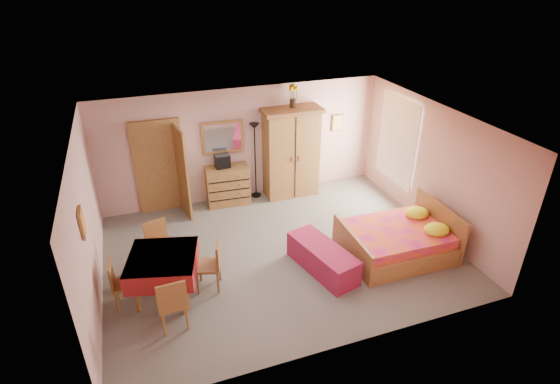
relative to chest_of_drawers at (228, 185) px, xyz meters
name	(u,v)px	position (x,y,z in m)	size (l,w,h in m)	color
floor	(280,252)	(0.48, -2.24, -0.45)	(6.50, 6.50, 0.00)	slate
ceiling	(280,124)	(0.48, -2.24, 2.15)	(6.50, 6.50, 0.00)	brown
wall_back	(243,144)	(0.48, 0.26, 0.85)	(6.50, 0.10, 2.60)	tan
wall_front	(344,277)	(0.48, -4.74, 0.85)	(6.50, 0.10, 2.60)	tan
wall_left	(87,225)	(-2.77, -2.24, 0.85)	(0.10, 5.00, 2.60)	tan
wall_right	(432,167)	(3.73, -2.24, 0.85)	(0.10, 5.00, 2.60)	tan
doorway	(160,167)	(-1.42, 0.23, 0.57)	(1.06, 0.12, 2.15)	#9E6B35
window	(398,140)	(3.69, -1.04, 1.00)	(0.08, 1.40, 1.95)	white
picture_left	(82,223)	(-2.74, -2.84, 1.25)	(0.04, 0.32, 0.42)	orange
picture_back	(338,123)	(2.83, 0.23, 1.10)	(0.30, 0.04, 0.40)	#D8BF59
chest_of_drawers	(228,185)	(0.00, 0.00, 0.00)	(0.96, 0.48, 0.91)	olive
wall_mirror	(223,137)	(0.00, 0.21, 1.10)	(0.93, 0.05, 0.74)	white
stereo	(222,161)	(-0.08, 0.03, 0.60)	(0.32, 0.24, 0.30)	black
floor_lamp	(255,161)	(0.70, 0.12, 0.45)	(0.23, 0.23, 1.81)	black
wardrobe	(291,153)	(1.52, -0.03, 0.60)	(1.35, 0.70, 2.12)	olive
sunflower_vase	(293,96)	(1.58, 0.04, 1.92)	(0.20, 0.20, 0.51)	yellow
bed	(397,233)	(2.53, -3.01, 0.00)	(1.95, 1.53, 0.90)	#C01272
bench	(323,258)	(1.02, -3.00, -0.21)	(0.55, 1.48, 0.49)	maroon
dining_table	(165,275)	(-1.73, -2.73, -0.06)	(1.07, 1.07, 0.79)	maroon
chair_south	(172,301)	(-1.71, -3.48, 0.02)	(0.43, 0.43, 0.95)	#A06D36
chair_north	(161,247)	(-1.70, -1.97, 0.00)	(0.42, 0.42, 0.92)	olive
chair_west	(125,283)	(-2.36, -2.75, -0.03)	(0.38, 0.38, 0.85)	#9D6A35
chair_east	(208,265)	(-1.01, -2.78, 0.00)	(0.41, 0.41, 0.91)	brown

